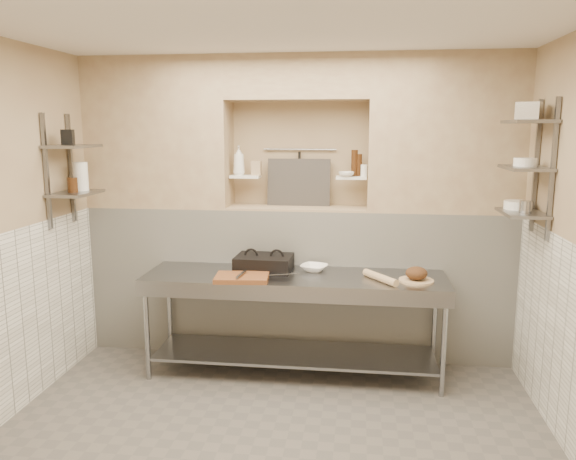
% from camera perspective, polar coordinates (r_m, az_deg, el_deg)
% --- Properties ---
extents(floor, '(4.00, 3.90, 0.10)m').
position_cam_1_polar(floor, '(4.15, -1.98, -21.74)').
color(floor, '#5E5853').
rests_on(floor, ground).
extents(ceiling, '(4.00, 3.90, 0.10)m').
position_cam_1_polar(ceiling, '(3.59, -2.29, 21.53)').
color(ceiling, silver).
rests_on(ceiling, ground).
extents(wall_back, '(4.00, 0.10, 2.80)m').
position_cam_1_polar(wall_back, '(5.55, 1.26, 2.53)').
color(wall_back, tan).
rests_on(wall_back, ground).
extents(wall_front, '(4.00, 0.10, 2.80)m').
position_cam_1_polar(wall_front, '(1.75, -13.33, -15.46)').
color(wall_front, tan).
rests_on(wall_front, ground).
extents(backwall_lower, '(4.00, 0.40, 1.40)m').
position_cam_1_polar(backwall_lower, '(5.45, 0.95, -5.14)').
color(backwall_lower, white).
rests_on(backwall_lower, floor).
extents(alcove_sill, '(1.30, 0.40, 0.02)m').
position_cam_1_polar(alcove_sill, '(5.30, 0.97, 2.28)').
color(alcove_sill, tan).
rests_on(alcove_sill, backwall_lower).
extents(backwall_pillar_left, '(1.35, 0.40, 1.40)m').
position_cam_1_polar(backwall_pillar_left, '(5.56, -12.91, 9.53)').
color(backwall_pillar_left, tan).
rests_on(backwall_pillar_left, backwall_lower).
extents(backwall_pillar_right, '(1.35, 0.40, 1.40)m').
position_cam_1_polar(backwall_pillar_right, '(5.27, 15.66, 9.38)').
color(backwall_pillar_right, tan).
rests_on(backwall_pillar_right, backwall_lower).
extents(backwall_header, '(1.30, 0.40, 0.40)m').
position_cam_1_polar(backwall_header, '(5.27, 1.02, 15.20)').
color(backwall_header, tan).
rests_on(backwall_header, backwall_lower).
extents(alcove_shelf_left, '(0.28, 0.16, 0.02)m').
position_cam_1_polar(alcove_shelf_left, '(5.35, -4.37, 5.44)').
color(alcove_shelf_left, white).
rests_on(alcove_shelf_left, backwall_lower).
extents(alcove_shelf_right, '(0.28, 0.16, 0.02)m').
position_cam_1_polar(alcove_shelf_right, '(5.24, 6.45, 5.31)').
color(alcove_shelf_right, white).
rests_on(alcove_shelf_right, backwall_lower).
extents(utensil_rail, '(0.70, 0.02, 0.02)m').
position_cam_1_polar(utensil_rail, '(5.42, 1.19, 8.19)').
color(utensil_rail, gray).
rests_on(utensil_rail, wall_back).
extents(hanging_steel, '(0.02, 0.02, 0.30)m').
position_cam_1_polar(hanging_steel, '(5.41, 1.16, 6.38)').
color(hanging_steel, black).
rests_on(hanging_steel, utensil_rail).
extents(splash_panel, '(0.60, 0.08, 0.45)m').
position_cam_1_polar(splash_panel, '(5.37, 1.10, 4.85)').
color(splash_panel, '#383330').
rests_on(splash_panel, alcove_sill).
extents(shelf_rail_left_a, '(0.03, 0.03, 0.95)m').
position_cam_1_polar(shelf_rail_left_a, '(5.38, -21.18, 5.88)').
color(shelf_rail_left_a, slate).
rests_on(shelf_rail_left_a, wall_left).
extents(shelf_rail_left_b, '(0.03, 0.03, 0.95)m').
position_cam_1_polar(shelf_rail_left_b, '(5.03, -23.34, 5.47)').
color(shelf_rail_left_b, slate).
rests_on(shelf_rail_left_b, wall_left).
extents(wall_shelf_left_lower, '(0.30, 0.50, 0.02)m').
position_cam_1_polar(wall_shelf_left_lower, '(5.16, -20.76, 3.50)').
color(wall_shelf_left_lower, slate).
rests_on(wall_shelf_left_lower, wall_left).
extents(wall_shelf_left_upper, '(0.30, 0.50, 0.03)m').
position_cam_1_polar(wall_shelf_left_upper, '(5.13, -21.05, 7.94)').
color(wall_shelf_left_upper, slate).
rests_on(wall_shelf_left_upper, wall_left).
extents(shelf_rail_right_a, '(0.03, 0.03, 1.05)m').
position_cam_1_polar(shelf_rail_right_a, '(4.93, 23.88, 5.93)').
color(shelf_rail_right_a, slate).
rests_on(shelf_rail_right_a, wall_right).
extents(shelf_rail_right_b, '(0.03, 0.03, 1.05)m').
position_cam_1_polar(shelf_rail_right_b, '(4.55, 25.29, 5.53)').
color(shelf_rail_right_b, slate).
rests_on(shelf_rail_right_b, wall_right).
extents(wall_shelf_right_lower, '(0.30, 0.50, 0.02)m').
position_cam_1_polar(wall_shelf_right_lower, '(4.74, 22.68, 1.60)').
color(wall_shelf_right_lower, slate).
rests_on(wall_shelf_right_lower, wall_right).
extents(wall_shelf_right_mid, '(0.30, 0.50, 0.02)m').
position_cam_1_polar(wall_shelf_right_mid, '(4.70, 22.98, 5.82)').
color(wall_shelf_right_mid, slate).
rests_on(wall_shelf_right_mid, wall_right).
extents(wall_shelf_right_upper, '(0.30, 0.50, 0.03)m').
position_cam_1_polar(wall_shelf_right_upper, '(4.69, 23.28, 10.08)').
color(wall_shelf_right_upper, slate).
rests_on(wall_shelf_right_upper, wall_right).
extents(prep_table, '(2.60, 0.70, 0.90)m').
position_cam_1_polar(prep_table, '(4.92, 0.64, -7.55)').
color(prep_table, gray).
rests_on(prep_table, floor).
extents(panini_press, '(0.50, 0.37, 0.13)m').
position_cam_1_polar(panini_press, '(5.01, -2.45, -3.38)').
color(panini_press, black).
rests_on(panini_press, prep_table).
extents(cutting_board, '(0.47, 0.35, 0.04)m').
position_cam_1_polar(cutting_board, '(4.72, -4.71, -4.85)').
color(cutting_board, brown).
rests_on(cutting_board, prep_table).
extents(knife_blade, '(0.25, 0.11, 0.01)m').
position_cam_1_polar(knife_blade, '(4.71, -0.46, -4.49)').
color(knife_blade, gray).
rests_on(knife_blade, cutting_board).
extents(tongs, '(0.05, 0.24, 0.02)m').
position_cam_1_polar(tongs, '(4.70, -4.75, -4.47)').
color(tongs, gray).
rests_on(tongs, cutting_board).
extents(mixing_bowl, '(0.29, 0.29, 0.06)m').
position_cam_1_polar(mixing_bowl, '(5.00, 2.67, -3.86)').
color(mixing_bowl, white).
rests_on(mixing_bowl, prep_table).
extents(rolling_pin, '(0.29, 0.37, 0.06)m').
position_cam_1_polar(rolling_pin, '(4.73, 9.36, -4.79)').
color(rolling_pin, tan).
rests_on(rolling_pin, prep_table).
extents(bread_board, '(0.29, 0.29, 0.02)m').
position_cam_1_polar(bread_board, '(4.78, 12.89, -5.03)').
color(bread_board, tan).
rests_on(bread_board, prep_table).
extents(bread_loaf, '(0.18, 0.18, 0.11)m').
position_cam_1_polar(bread_loaf, '(4.76, 12.92, -4.30)').
color(bread_loaf, '#4C2D19').
rests_on(bread_loaf, bread_board).
extents(bottle_soap, '(0.12, 0.12, 0.28)m').
position_cam_1_polar(bottle_soap, '(5.33, -5.02, 7.05)').
color(bottle_soap, white).
rests_on(bottle_soap, alcove_shelf_left).
extents(jar_alcove, '(0.09, 0.09, 0.13)m').
position_cam_1_polar(jar_alcove, '(5.33, -3.22, 6.29)').
color(jar_alcove, tan).
rests_on(jar_alcove, alcove_shelf_left).
extents(bowl_alcove, '(0.18, 0.18, 0.04)m').
position_cam_1_polar(bowl_alcove, '(5.19, 5.94, 5.66)').
color(bowl_alcove, white).
rests_on(bowl_alcove, alcove_shelf_right).
extents(condiment_a, '(0.06, 0.06, 0.20)m').
position_cam_1_polar(condiment_a, '(5.27, 7.21, 6.57)').
color(condiment_a, '#341B0B').
rests_on(condiment_a, alcove_shelf_right).
extents(condiment_b, '(0.06, 0.06, 0.24)m').
position_cam_1_polar(condiment_b, '(5.26, 6.76, 6.78)').
color(condiment_b, '#341B0B').
rests_on(condiment_b, alcove_shelf_right).
extents(condiment_c, '(0.06, 0.06, 0.11)m').
position_cam_1_polar(condiment_c, '(5.22, 7.74, 6.00)').
color(condiment_c, white).
rests_on(condiment_c, alcove_shelf_right).
extents(jug_left, '(0.12, 0.12, 0.25)m').
position_cam_1_polar(jug_left, '(5.24, -20.31, 5.13)').
color(jug_left, white).
rests_on(jug_left, wall_shelf_left_lower).
extents(jar_left, '(0.08, 0.08, 0.13)m').
position_cam_1_polar(jar_left, '(5.11, -21.04, 4.29)').
color(jar_left, '#341B0B').
rests_on(jar_left, wall_shelf_left_lower).
extents(box_left_upper, '(0.11, 0.11, 0.13)m').
position_cam_1_polar(box_left_upper, '(5.07, -21.47, 8.76)').
color(box_left_upper, black).
rests_on(box_left_upper, wall_shelf_left_upper).
extents(bowl_right, '(0.22, 0.22, 0.06)m').
position_cam_1_polar(bowl_right, '(4.86, 22.31, 2.36)').
color(bowl_right, white).
rests_on(bowl_right, wall_shelf_right_lower).
extents(canister_right, '(0.09, 0.09, 0.09)m').
position_cam_1_polar(canister_right, '(4.65, 23.00, 2.17)').
color(canister_right, gray).
rests_on(canister_right, wall_shelf_right_lower).
extents(bowl_right_mid, '(0.17, 0.17, 0.06)m').
position_cam_1_polar(bowl_right_mid, '(4.72, 22.95, 6.38)').
color(bowl_right_mid, white).
rests_on(bowl_right_mid, wall_shelf_right_mid).
extents(basket_right, '(0.24, 0.26, 0.13)m').
position_cam_1_polar(basket_right, '(4.72, 23.27, 11.04)').
color(basket_right, gray).
rests_on(basket_right, wall_shelf_right_upper).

